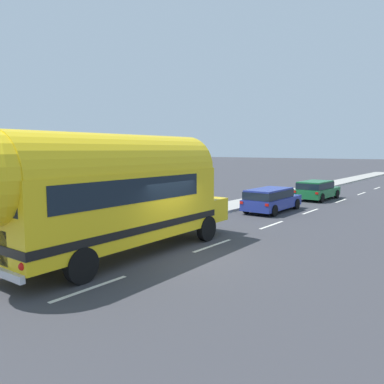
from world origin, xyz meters
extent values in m
plane|color=#38383D|center=(0.00, 0.00, 0.00)|extent=(300.00, 300.00, 0.00)
cube|color=silver|center=(0.00, -3.84, 0.00)|extent=(0.14, 2.40, 0.01)
cube|color=silver|center=(0.00, 1.77, 0.00)|extent=(0.14, 2.40, 0.01)
cube|color=silver|center=(0.00, 6.75, 0.00)|extent=(0.14, 2.40, 0.01)
cube|color=silver|center=(0.00, 11.86, 0.00)|extent=(0.14, 2.40, 0.01)
cube|color=silver|center=(0.00, 17.79, 0.00)|extent=(0.14, 2.40, 0.01)
cube|color=silver|center=(0.00, 23.38, 0.00)|extent=(0.14, 2.40, 0.01)
cube|color=silver|center=(0.00, 29.10, 0.00)|extent=(0.14, 2.40, 0.01)
cube|color=silver|center=(-3.48, 12.00, 0.00)|extent=(0.12, 80.00, 0.01)
cube|color=#9E9B93|center=(-4.57, 10.00, 0.07)|extent=(2.17, 90.00, 0.15)
cube|color=yellow|center=(-1.73, -1.37, 1.75)|extent=(2.68, 8.04, 2.30)
cylinder|color=yellow|center=(-1.73, -1.37, 2.90)|extent=(2.63, 7.94, 2.45)
cube|color=yellow|center=(-1.83, 3.27, 1.07)|extent=(2.29, 1.35, 0.95)
cube|color=black|center=(-1.73, -1.37, 1.10)|extent=(2.72, 8.08, 0.24)
cube|color=black|center=(-1.72, -1.67, 2.35)|extent=(2.67, 6.24, 0.76)
cube|color=black|center=(-1.63, -5.33, 1.15)|extent=(0.80, 0.08, 0.90)
sphere|color=red|center=(-0.58, -5.32, 0.85)|extent=(0.20, 0.20, 0.20)
cube|color=black|center=(-1.82, 2.67, 2.40)|extent=(2.14, 0.15, 0.96)
cube|color=silver|center=(-1.85, 3.96, 0.95)|extent=(0.90, 0.12, 0.56)
cylinder|color=black|center=(-2.98, 2.19, 0.50)|extent=(0.28, 1.01, 1.00)
cylinder|color=black|center=(-0.64, 2.24, 0.50)|extent=(0.28, 1.01, 1.00)
cylinder|color=black|center=(-2.84, -3.79, 0.50)|extent=(0.28, 1.01, 1.00)
cylinder|color=black|center=(-0.50, -3.74, 0.50)|extent=(0.28, 1.01, 1.00)
cube|color=navy|center=(-1.84, 10.57, 0.52)|extent=(1.83, 4.59, 0.60)
cube|color=navy|center=(-1.83, 10.09, 1.09)|extent=(1.61, 3.34, 0.55)
cube|color=black|center=(-1.83, 10.09, 1.06)|extent=(1.67, 3.38, 0.43)
cube|color=red|center=(-2.58, 8.26, 0.70)|extent=(0.20, 0.04, 0.14)
cube|color=red|center=(-1.04, 8.28, 0.70)|extent=(0.20, 0.04, 0.14)
cylinder|color=black|center=(-2.70, 12.15, 0.32)|extent=(0.21, 0.64, 0.64)
cylinder|color=black|center=(-1.00, 12.16, 0.32)|extent=(0.21, 0.64, 0.64)
cylinder|color=black|center=(-2.67, 8.97, 0.32)|extent=(0.21, 0.64, 0.64)
cylinder|color=black|center=(-0.97, 8.99, 0.32)|extent=(0.21, 0.64, 0.64)
cube|color=#196633|center=(-1.60, 17.51, 0.52)|extent=(1.95, 4.44, 0.60)
cube|color=#196633|center=(-1.62, 17.04, 1.09)|extent=(1.71, 2.99, 0.55)
cube|color=black|center=(-1.62, 17.04, 1.06)|extent=(1.77, 3.03, 0.43)
cube|color=red|center=(-2.46, 15.33, 0.70)|extent=(0.20, 0.05, 0.14)
cube|color=red|center=(-0.88, 15.28, 0.70)|extent=(0.20, 0.05, 0.14)
cylinder|color=black|center=(-2.43, 19.03, 0.32)|extent=(0.22, 0.65, 0.64)
cylinder|color=black|center=(-0.69, 18.98, 0.32)|extent=(0.22, 0.65, 0.64)
cylinder|color=black|center=(-2.52, 16.04, 0.32)|extent=(0.22, 0.65, 0.64)
cylinder|color=black|center=(-0.78, 15.99, 0.32)|extent=(0.22, 0.65, 0.64)
camera|label=1|loc=(7.92, -9.70, 3.60)|focal=35.27mm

